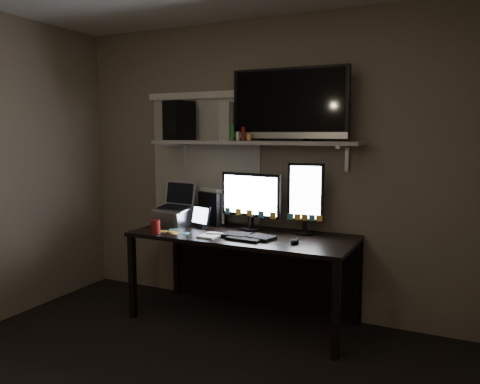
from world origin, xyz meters
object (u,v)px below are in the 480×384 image
Objects in this scene: keyboard at (249,236)px; speaker at (179,121)px; monitor_portrait at (306,198)px; mouse at (295,241)px; laptop at (173,204)px; desk at (249,252)px; tablet at (201,217)px; cup at (156,227)px; monitor_landscape at (251,201)px; tv at (289,105)px; game_console at (231,122)px.

keyboard is 1.22× the size of speaker.
mouse is (0.03, -0.35, -0.27)m from monitor_portrait.
desk is at bearing 8.63° from laptop.
mouse is at bearing -4.36° from laptop.
laptop reaches higher than desk.
keyboard is 0.57m from tablet.
cup is at bearing -148.32° from desk.
speaker is (-0.81, 0.30, 0.91)m from keyboard.
monitor_landscape is at bearing 31.20° from tablet.
monitor_landscape reaches higher than tablet.
monitor_portrait is at bearing 15.66° from speaker.
keyboard is at bearing -143.16° from monitor_portrait.
keyboard is (0.11, -0.28, -0.23)m from monitor_landscape.
cup is (-0.65, -0.40, 0.23)m from desk.
speaker is (0.01, 0.10, 0.74)m from laptop.
tv is 2.99× the size of game_console.
keyboard is 3.79× the size of cup.
laptop reaches higher than keyboard.
monitor_landscape is at bearing 179.36° from monitor_portrait.
game_console is (-0.32, 0.33, 0.90)m from keyboard.
desk is 3.07× the size of monitor_portrait.
desk is at bearing 23.92° from tablet.
monitor_portrait is 0.44m from mouse.
game_console reaches higher than mouse.
cup is (-0.75, -0.17, 0.04)m from keyboard.
mouse is at bearing -0.58° from speaker.
speaker is at bearing 91.95° from laptop.
desk is 0.43m from monitor_landscape.
tv reaches higher than mouse.
game_console is at bearing 52.36° from tablet.
tv is (0.31, 0.09, 1.21)m from desk.
tablet is at bearing -174.67° from desk.
desk is at bearing 118.58° from keyboard.
tablet is 0.43m from cup.
laptop is 1.17× the size of game_console.
game_console is at bearing 21.45° from laptop.
cup is at bearing -74.04° from laptop.
monitor_portrait is (0.46, 0.10, 0.47)m from desk.
tablet is at bearing -177.00° from monitor_portrait.
tv is at bearing 28.28° from tablet.
tv is 1.03m from speaker.
speaker reaches higher than keyboard.
mouse is (0.49, -0.25, 0.19)m from desk.
game_console is (0.50, 0.14, 0.72)m from laptop.
speaker is (-1.20, 0.32, 0.90)m from mouse.
tv reaches higher than desk.
tablet reaches higher than desk.
monitor_portrait is 0.76m from tv.
tv is 0.54m from game_console.
speaker is (-0.28, 0.11, 0.83)m from tablet.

